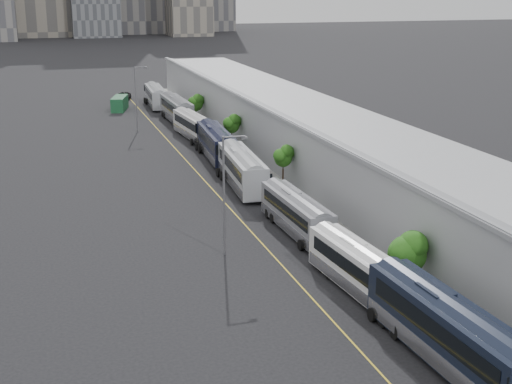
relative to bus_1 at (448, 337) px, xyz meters
name	(u,v)px	position (x,y,z in m)	size (l,w,h in m)	color
sidewalk	(327,198)	(6.39, 33.04, -1.66)	(10.00, 170.00, 0.12)	gray
lane_line	(229,207)	(-4.11, 33.04, -1.71)	(0.12, 160.00, 0.02)	gold
depot	(364,163)	(10.39, 33.04, 1.79)	(12.45, 160.40, 7.20)	gray
bus_1	(448,337)	(0.00, 0.00, 0.00)	(3.39, 14.05, 4.08)	black
bus_2	(361,274)	(-0.48, 10.54, -0.24)	(3.27, 12.14, 3.51)	white
bus_3	(296,217)	(-0.33, 24.11, -0.24)	(2.73, 12.08, 3.51)	slate
bus_4	(242,172)	(-0.84, 39.65, -0.03)	(3.69, 13.82, 3.99)	#A3A7AD
bus_5	(216,146)	(-0.22, 53.66, -0.05)	(3.56, 13.70, 3.96)	black
bus_6	(193,128)	(-0.31, 66.60, -0.19)	(3.50, 12.56, 3.62)	silver
bus_7	(177,111)	(-0.09, 80.24, -0.03)	(3.04, 13.72, 4.00)	slate
bus_8	(156,98)	(-0.81, 96.03, -0.12)	(3.29, 13.10, 3.79)	#A5A8AF
tree_1	(407,249)	(2.81, 10.02, 1.43)	(2.78, 2.78, 4.55)	black
tree_2	(283,156)	(3.23, 37.89, 1.95)	(1.93, 1.93, 4.67)	black
tree_3	(232,123)	(3.14, 58.43, 1.79)	(2.11, 2.11, 4.59)	black
tree_4	(196,102)	(3.04, 80.03, 1.39)	(2.31, 2.31, 4.28)	black
street_lamp_near	(226,188)	(-7.61, 20.79, 3.90)	(2.04, 0.22, 9.83)	#59595E
street_lamp_far	(137,95)	(-7.15, 73.91, 3.83)	(2.04, 0.22, 9.71)	#59595E
shipping_container	(120,103)	(-7.52, 94.33, -0.53)	(2.15, 6.67, 2.38)	#154727
suv	(123,96)	(-5.54, 105.64, -0.98)	(2.45, 5.32, 1.48)	black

